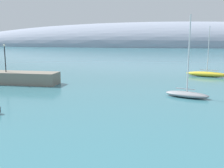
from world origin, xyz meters
The scene contains 4 objects.
distant_ridge centered at (21.91, 216.55, 0.00)m, with size 380.98×69.13×39.28m, color #8E99AD.
sailboat_yellow_near_shore centered at (15.91, 45.70, 0.55)m, with size 8.23×4.09×9.82m.
sailboat_grey_outer_mooring centered at (9.63, 26.14, 0.53)m, with size 6.01×4.06×10.54m.
harbor_lamp_post centered at (-18.97, 32.23, 4.79)m, with size 0.36×0.36×4.57m.
Camera 1 is at (4.93, -9.12, 7.79)m, focal length 43.10 mm.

